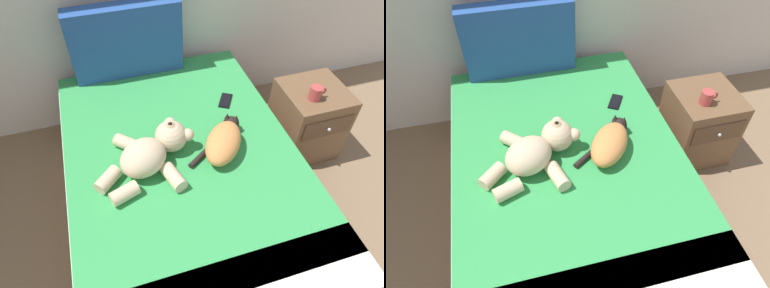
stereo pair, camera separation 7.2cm
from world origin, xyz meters
The scene contains 7 objects.
bed centered at (1.91, 3.45, 0.25)m, with size 1.38×1.98×0.51m.
patterned_cushion centered at (1.77, 4.34, 0.76)m, with size 0.77×0.14×0.51m.
cat centered at (2.15, 3.42, 0.58)m, with size 0.40×0.40×0.15m.
teddy_bear centered at (1.73, 3.45, 0.59)m, with size 0.60×0.49×0.20m.
cell_phone centered at (2.32, 3.83, 0.51)m, with size 0.14×0.16×0.01m.
nightstand centered at (2.93, 3.71, 0.27)m, with size 0.43×0.46×0.55m.
mug centered at (2.87, 3.63, 0.59)m, with size 0.12×0.08×0.09m.
Camera 2 is at (1.64, 2.15, 2.02)m, focal length 32.46 mm.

